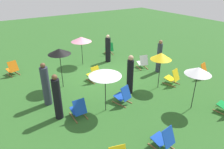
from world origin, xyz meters
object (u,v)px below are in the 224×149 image
(deckchair_0, at_px, (94,74))
(umbrella_0, at_px, (81,39))
(umbrella_4, at_px, (59,51))
(person_2, at_px, (130,75))
(deckchair_10, at_px, (79,109))
(deckchair_2, at_px, (173,78))
(umbrella_1, at_px, (198,71))
(umbrella_3, at_px, (161,56))
(deckchair_7, at_px, (164,139))
(deckchair_5, at_px, (109,49))
(deckchair_4, at_px, (201,71))
(deckchair_3, at_px, (123,96))
(umbrella_2, at_px, (105,73))
(person_0, at_px, (159,57))
(person_1, at_px, (108,49))
(person_3, at_px, (46,85))
(deckchair_8, at_px, (13,69))
(person_4, at_px, (57,98))
(deckchair_1, at_px, (143,62))

(deckchair_0, distance_m, umbrella_0, 2.73)
(umbrella_4, distance_m, person_2, 3.44)
(deckchair_10, distance_m, umbrella_0, 5.53)
(deckchair_10, bearing_deg, deckchair_2, -179.77)
(umbrella_0, height_order, umbrella_1, umbrella_1)
(deckchair_0, xyz_separation_m, umbrella_0, (-0.48, -2.38, 1.23))
(umbrella_3, bearing_deg, deckchair_7, 47.93)
(deckchair_5, bearing_deg, deckchair_4, 125.24)
(umbrella_4, bearing_deg, umbrella_1, 129.18)
(deckchair_3, relative_size, umbrella_3, 0.48)
(umbrella_2, distance_m, person_0, 4.83)
(person_1, bearing_deg, umbrella_1, -169.67)
(deckchair_0, bearing_deg, umbrella_3, 125.55)
(umbrella_1, xyz_separation_m, person_0, (-1.42, -3.41, -0.81))
(person_3, bearing_deg, umbrella_2, 53.27)
(deckchair_3, relative_size, umbrella_1, 0.47)
(deckchair_0, bearing_deg, umbrella_0, -110.39)
(umbrella_4, bearing_deg, deckchair_7, 101.96)
(deckchair_5, distance_m, person_0, 4.16)
(deckchair_5, distance_m, umbrella_3, 5.59)
(deckchair_2, bearing_deg, deckchair_0, -51.15)
(deckchair_10, distance_m, umbrella_1, 4.81)
(umbrella_1, bearing_deg, umbrella_3, -92.95)
(umbrella_3, distance_m, person_0, 2.03)
(deckchair_7, bearing_deg, deckchair_8, -77.79)
(deckchair_2, height_order, umbrella_3, umbrella_3)
(deckchair_5, xyz_separation_m, umbrella_0, (2.40, 0.70, 1.23))
(deckchair_5, bearing_deg, deckchair_10, 63.54)
(deckchair_3, xyz_separation_m, umbrella_2, (0.90, 0.04, 1.30))
(umbrella_3, distance_m, umbrella_4, 4.70)
(deckchair_0, relative_size, umbrella_3, 0.46)
(umbrella_4, height_order, person_0, umbrella_4)
(deckchair_4, bearing_deg, deckchair_3, -13.58)
(deckchair_0, xyz_separation_m, person_4, (2.62, 2.01, 0.51))
(person_2, bearing_deg, person_3, 122.49)
(umbrella_2, bearing_deg, person_2, -160.54)
(deckchair_2, height_order, deckchair_10, same)
(deckchair_7, xyz_separation_m, person_3, (2.27, -4.53, 0.52))
(umbrella_4, height_order, person_2, umbrella_4)
(deckchair_0, xyz_separation_m, umbrella_3, (-2.30, 2.33, 1.26))
(umbrella_4, xyz_separation_m, person_4, (1.02, 2.29, -0.97))
(deckchair_4, bearing_deg, umbrella_1, 18.94)
(person_0, height_order, person_4, person_0)
(umbrella_1, height_order, umbrella_2, umbrella_1)
(deckchair_1, relative_size, umbrella_0, 0.50)
(umbrella_3, xyz_separation_m, person_3, (4.98, -1.52, -0.75))
(umbrella_1, relative_size, person_0, 0.99)
(deckchair_7, xyz_separation_m, umbrella_3, (-2.72, -3.01, 1.26))
(deckchair_7, distance_m, deckchair_10, 3.32)
(deckchair_0, relative_size, person_3, 0.44)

